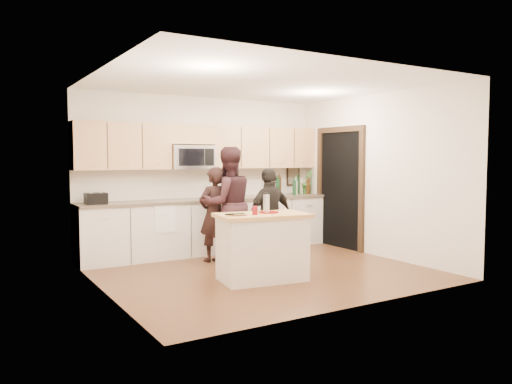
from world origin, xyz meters
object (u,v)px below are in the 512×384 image
woman_left (214,214)px  woman_right (270,216)px  woman_center (228,204)px  island (262,247)px  toaster (96,198)px

woman_left → woman_right: 0.90m
woman_center → woman_left: bearing=-26.4°
woman_right → woman_center: bearing=-53.8°
island → woman_center: bearing=90.4°
toaster → woman_center: 2.01m
woman_center → woman_right: woman_center is taller
woman_left → woman_right: bearing=131.0°
island → woman_left: woman_left is taller
woman_right → island: bearing=43.1°
woman_left → woman_center: (0.18, -0.11, 0.16)m
island → toaster: 2.76m
toaster → woman_right: woman_right is taller
woman_left → woman_right: woman_left is taller
toaster → woman_center: size_ratio=0.17×
woman_left → woman_center: 0.27m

